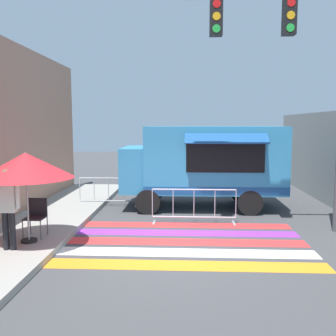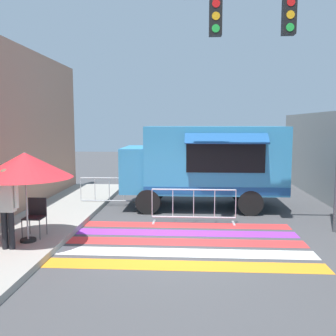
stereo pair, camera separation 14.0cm
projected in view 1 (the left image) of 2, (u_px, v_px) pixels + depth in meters
The scene contains 9 objects.
ground_plane at pixel (173, 246), 8.79m from camera, with size 60.00×60.00×0.00m, color #424244.
crosswalk_painted at pixel (173, 242), 9.06m from camera, with size 6.40×3.60×0.01m.
food_truck at pixel (201, 161), 12.70m from camera, with size 5.35×2.81×2.77m.
traffic_signal_pole at pixel (292, 54), 9.49m from camera, with size 4.24×0.29×6.48m.
patio_umbrella at pixel (26, 166), 8.38m from camera, with size 2.13×2.13×2.06m.
folding_chair at pixel (36, 214), 8.98m from camera, with size 0.45×0.45×0.91m.
vendor_person at pixel (8, 204), 7.95m from camera, with size 0.53×0.23×1.75m.
barricade_front at pixel (194, 206), 10.73m from camera, with size 2.42×0.44×1.00m.
barricade_side at pixel (109, 192), 13.01m from camera, with size 2.04×0.44×1.00m.
Camera 1 is at (0.29, -8.51, 2.83)m, focal length 40.00 mm.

